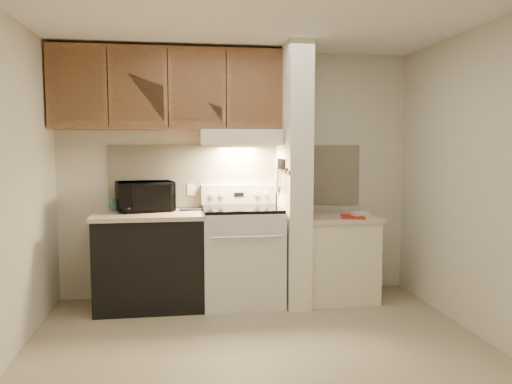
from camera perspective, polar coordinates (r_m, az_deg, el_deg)
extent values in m
plane|color=tan|center=(3.98, 0.48, -17.55)|extent=(3.60, 3.60, 0.00)
plane|color=white|center=(3.79, 0.51, 19.92)|extent=(3.60, 3.60, 0.00)
cube|color=beige|center=(5.16, -2.10, 2.03)|extent=(3.60, 2.50, 0.02)
cube|color=beige|center=(3.83, -27.13, 0.31)|extent=(0.02, 3.00, 2.50)
cube|color=beige|center=(4.34, 24.71, 0.92)|extent=(0.02, 3.00, 2.50)
cube|color=#EEE3C3|center=(5.15, -2.08, 1.86)|extent=(2.60, 0.02, 0.63)
cube|color=silver|center=(4.93, -1.62, -7.40)|extent=(0.76, 0.65, 0.92)
cube|color=black|center=(4.61, -1.14, -7.78)|extent=(0.50, 0.01, 0.30)
cylinder|color=silver|center=(4.53, -1.09, -5.18)|extent=(0.65, 0.02, 0.02)
cube|color=black|center=(4.85, -1.63, -1.92)|extent=(0.74, 0.64, 0.03)
cube|color=silver|center=(5.12, -2.01, -0.24)|extent=(0.76, 0.08, 0.20)
cube|color=black|center=(5.07, -1.96, -0.29)|extent=(0.10, 0.01, 0.04)
cylinder|color=silver|center=(5.05, -5.12, -0.34)|extent=(0.05, 0.02, 0.05)
cylinder|color=silver|center=(5.05, -3.98, -0.32)|extent=(0.05, 0.02, 0.05)
cylinder|color=silver|center=(5.09, 0.06, -0.26)|extent=(0.05, 0.02, 0.05)
cylinder|color=silver|center=(5.11, 1.16, -0.25)|extent=(0.05, 0.02, 0.05)
cube|color=black|center=(4.92, -11.95, -7.84)|extent=(1.00, 0.63, 0.87)
cube|color=beige|center=(4.84, -12.06, -2.58)|extent=(1.04, 0.67, 0.04)
cube|color=black|center=(4.94, -7.34, -2.02)|extent=(0.25, 0.08, 0.02)
cylinder|color=#2D6461|center=(5.08, -15.86, -1.45)|extent=(0.10, 0.10, 0.11)
cube|color=#ECE7C9|center=(5.12, -7.41, 0.28)|extent=(0.08, 0.01, 0.12)
imported|color=black|center=(4.96, -12.57, -0.48)|extent=(0.60, 0.48, 0.29)
cube|color=white|center=(4.90, 4.30, 1.85)|extent=(0.22, 0.70, 2.50)
cube|color=brown|center=(4.87, 2.97, 2.42)|extent=(0.01, 0.70, 0.04)
cube|color=black|center=(4.82, 3.02, 2.63)|extent=(0.02, 0.42, 0.04)
cube|color=silver|center=(4.68, 3.25, 1.32)|extent=(0.01, 0.03, 0.16)
cylinder|color=black|center=(4.67, 3.24, 3.16)|extent=(0.02, 0.02, 0.10)
cube|color=silver|center=(4.76, 3.03, 1.27)|extent=(0.01, 0.04, 0.18)
cylinder|color=black|center=(4.74, 3.08, 3.19)|extent=(0.02, 0.02, 0.10)
cube|color=silver|center=(4.81, 2.91, 1.19)|extent=(0.01, 0.04, 0.20)
cylinder|color=black|center=(4.81, 2.91, 3.22)|extent=(0.02, 0.02, 0.10)
cube|color=silver|center=(4.89, 2.72, 1.50)|extent=(0.01, 0.04, 0.16)
cylinder|color=black|center=(4.89, 2.72, 3.25)|extent=(0.02, 0.02, 0.10)
cube|color=silver|center=(4.98, 2.52, 1.45)|extent=(0.01, 0.04, 0.18)
cylinder|color=black|center=(4.96, 2.55, 3.29)|extent=(0.02, 0.02, 0.10)
cube|color=slate|center=(5.04, 2.41, 1.20)|extent=(0.03, 0.09, 0.21)
cube|color=#ECE7C9|center=(5.14, 9.29, -7.57)|extent=(0.70, 0.60, 0.81)
cube|color=beige|center=(5.06, 9.36, -2.88)|extent=(0.74, 0.64, 0.04)
cube|color=#A22413|center=(4.95, 11.00, -2.80)|extent=(0.30, 0.35, 0.01)
cube|color=white|center=(5.03, 11.80, -2.51)|extent=(0.18, 0.14, 0.04)
cube|color=#ECE7C9|center=(4.93, -1.83, 6.24)|extent=(0.78, 0.44, 0.15)
cube|color=#ECE7C9|center=(4.72, -1.53, 5.73)|extent=(0.78, 0.04, 0.06)
cube|color=brown|center=(4.98, -9.98, 11.46)|extent=(2.18, 0.33, 0.77)
cube|color=brown|center=(4.91, -19.81, 11.32)|extent=(0.46, 0.01, 0.63)
cube|color=black|center=(4.86, -16.60, 11.47)|extent=(0.01, 0.01, 0.73)
cube|color=brown|center=(4.83, -13.33, 11.59)|extent=(0.46, 0.01, 0.63)
cube|color=black|center=(4.82, -10.03, 11.67)|extent=(0.01, 0.01, 0.73)
cube|color=brown|center=(4.82, -6.72, 11.71)|extent=(0.46, 0.01, 0.63)
cube|color=black|center=(4.83, -3.42, 11.72)|extent=(0.01, 0.01, 0.73)
cube|color=brown|center=(4.87, -0.16, 11.68)|extent=(0.46, 0.01, 0.63)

